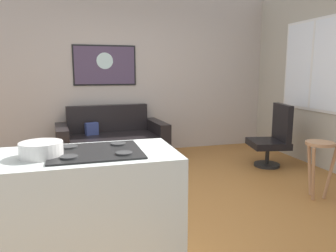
{
  "coord_description": "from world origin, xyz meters",
  "views": [
    {
      "loc": [
        -0.92,
        -3.29,
        1.45
      ],
      "look_at": [
        0.29,
        0.9,
        0.7
      ],
      "focal_mm": 34.41,
      "sensor_mm": 36.0,
      "label": 1
    }
  ],
  "objects_px": {
    "coffee_table": "(113,154)",
    "wall_painting": "(105,65)",
    "bar_stool": "(319,155)",
    "armchair": "(273,137)",
    "couch": "(112,143)",
    "mixing_bowl": "(41,150)"
  },
  "relations": [
    {
      "from": "coffee_table",
      "to": "armchair",
      "type": "distance_m",
      "value": 2.44
    },
    {
      "from": "armchair",
      "to": "mixing_bowl",
      "type": "height_order",
      "value": "mixing_bowl"
    },
    {
      "from": "coffee_table",
      "to": "armchair",
      "type": "xyz_separation_m",
      "value": [
        2.44,
        0.12,
        0.06
      ]
    },
    {
      "from": "couch",
      "to": "bar_stool",
      "type": "height_order",
      "value": "couch"
    },
    {
      "from": "bar_stool",
      "to": "couch",
      "type": "bearing_deg",
      "value": 132.2
    },
    {
      "from": "coffee_table",
      "to": "wall_painting",
      "type": "height_order",
      "value": "wall_painting"
    },
    {
      "from": "armchair",
      "to": "bar_stool",
      "type": "distance_m",
      "value": 1.27
    },
    {
      "from": "couch",
      "to": "bar_stool",
      "type": "relative_size",
      "value": 2.69
    },
    {
      "from": "couch",
      "to": "mixing_bowl",
      "type": "distance_m",
      "value": 3.23
    },
    {
      "from": "couch",
      "to": "coffee_table",
      "type": "relative_size",
      "value": 1.86
    },
    {
      "from": "couch",
      "to": "mixing_bowl",
      "type": "height_order",
      "value": "mixing_bowl"
    },
    {
      "from": "couch",
      "to": "mixing_bowl",
      "type": "relative_size",
      "value": 6.61
    },
    {
      "from": "couch",
      "to": "bar_stool",
      "type": "bearing_deg",
      "value": -47.8
    },
    {
      "from": "coffee_table",
      "to": "wall_painting",
      "type": "relative_size",
      "value": 0.9
    },
    {
      "from": "mixing_bowl",
      "to": "couch",
      "type": "bearing_deg",
      "value": 76.04
    },
    {
      "from": "couch",
      "to": "armchair",
      "type": "height_order",
      "value": "armchair"
    },
    {
      "from": "coffee_table",
      "to": "wall_painting",
      "type": "xyz_separation_m",
      "value": [
        0.08,
        1.63,
        1.15
      ]
    },
    {
      "from": "coffee_table",
      "to": "bar_stool",
      "type": "xyz_separation_m",
      "value": [
        2.19,
        -1.13,
        0.11
      ]
    },
    {
      "from": "bar_stool",
      "to": "mixing_bowl",
      "type": "height_order",
      "value": "mixing_bowl"
    },
    {
      "from": "coffee_table",
      "to": "mixing_bowl",
      "type": "height_order",
      "value": "mixing_bowl"
    },
    {
      "from": "mixing_bowl",
      "to": "wall_painting",
      "type": "xyz_separation_m",
      "value": [
        0.74,
        3.54,
        0.59
      ]
    },
    {
      "from": "coffee_table",
      "to": "armchair",
      "type": "height_order",
      "value": "armchair"
    }
  ]
}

